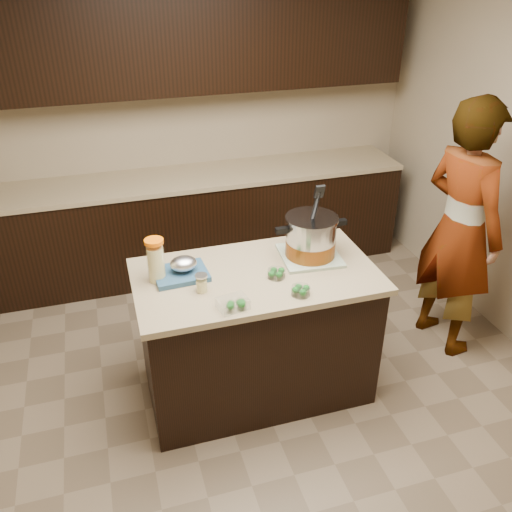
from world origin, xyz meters
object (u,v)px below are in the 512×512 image
Objects in this scene: stock_pot at (311,239)px; lemonade_pitcher at (156,262)px; person at (460,230)px; island at (256,333)px.

lemonade_pitcher is (-0.96, 0.00, -0.01)m from stock_pot.
person is (1.11, 0.02, -0.11)m from stock_pot.
island is 3.13× the size of stock_pot.
lemonade_pitcher is 2.07m from person.
person reaches higher than lemonade_pitcher.
island is at bearing 84.54° from person.
island is 0.82m from lemonade_pitcher.
person is (2.07, 0.02, -0.11)m from lemonade_pitcher.
stock_pot is 1.76× the size of lemonade_pitcher.
island is at bearing -166.47° from stock_pot.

